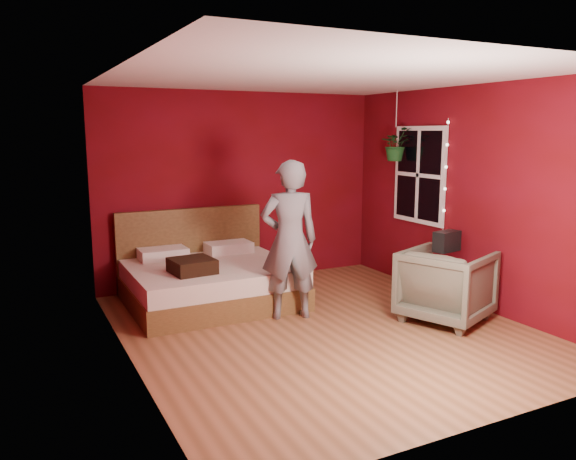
# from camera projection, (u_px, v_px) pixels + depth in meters

# --- Properties ---
(floor) EXTENTS (4.50, 4.50, 0.00)m
(floor) POSITION_uv_depth(u_px,v_px,m) (323.00, 328.00, 5.96)
(floor) COLOR #945E3B
(floor) RESTS_ON ground
(room_walls) EXTENTS (4.04, 4.54, 2.62)m
(room_walls) POSITION_uv_depth(u_px,v_px,m) (325.00, 170.00, 5.67)
(room_walls) COLOR maroon
(room_walls) RESTS_ON ground
(window) EXTENTS (0.05, 0.97, 1.27)m
(window) POSITION_uv_depth(u_px,v_px,m) (419.00, 175.00, 7.37)
(window) COLOR white
(window) RESTS_ON room_walls
(fairy_lights) EXTENTS (0.04, 0.04, 1.45)m
(fairy_lights) POSITION_uv_depth(u_px,v_px,m) (445.00, 178.00, 6.89)
(fairy_lights) COLOR silver
(fairy_lights) RESTS_ON room_walls
(bed) EXTENTS (1.95, 1.65, 1.07)m
(bed) POSITION_uv_depth(u_px,v_px,m) (209.00, 279.00, 6.86)
(bed) COLOR brown
(bed) RESTS_ON ground
(person) EXTENTS (0.73, 0.57, 1.76)m
(person) POSITION_uv_depth(u_px,v_px,m) (289.00, 240.00, 6.18)
(person) COLOR slate
(person) RESTS_ON ground
(armchair) EXTENTS (1.14, 1.13, 0.80)m
(armchair) POSITION_uv_depth(u_px,v_px,m) (446.00, 285.00, 6.15)
(armchair) COLOR #62624D
(armchair) RESTS_ON ground
(handbag) EXTENTS (0.33, 0.21, 0.22)m
(handbag) POSITION_uv_depth(u_px,v_px,m) (447.00, 241.00, 5.98)
(handbag) COLOR black
(handbag) RESTS_ON armchair
(throw_pillow) EXTENTS (0.50, 0.50, 0.16)m
(throw_pillow) POSITION_uv_depth(u_px,v_px,m) (192.00, 266.00, 6.33)
(throw_pillow) COLOR black
(throw_pillow) RESTS_ON bed
(hanging_plant) EXTENTS (0.46, 0.42, 0.93)m
(hanging_plant) POSITION_uv_depth(u_px,v_px,m) (395.00, 144.00, 7.49)
(hanging_plant) COLOR silver
(hanging_plant) RESTS_ON room_walls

